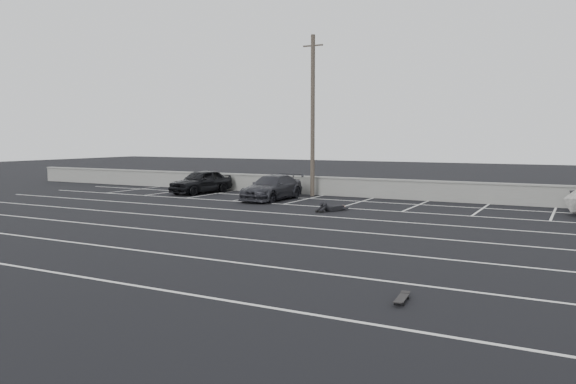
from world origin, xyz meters
The scene contains 9 objects.
ground centered at (0.00, 0.00, 0.00)m, with size 120.00×120.00×0.00m, color black.
seawall centered at (0.00, 14.00, 0.55)m, with size 50.00×0.45×1.06m.
stall_lines centered at (-0.08, 4.41, 0.00)m, with size 36.00×20.05×0.01m.
car_left centered at (-8.92, 11.60, 0.70)m, with size 1.66×4.12×1.40m, color black.
car_right centered at (-3.47, 10.49, 0.65)m, with size 1.82×4.48×1.30m, color #24242A.
utility_pole centered at (-2.39, 13.20, 4.51)m, with size 1.19×0.24×8.91m.
trash_bin centered at (10.84, 13.16, 0.45)m, with size 0.65×0.65×0.89m.
person centered at (1.27, 8.00, 0.22)m, with size 1.60×2.35×0.44m, color black, non-canonical shape.
skateboard centered at (7.99, -4.42, 0.07)m, with size 0.25×0.74×0.09m.
Camera 1 is at (11.13, -15.19, 3.28)m, focal length 35.00 mm.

